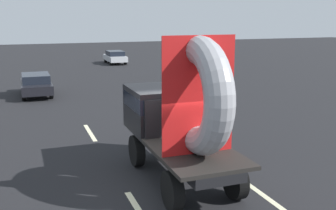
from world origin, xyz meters
TOP-DOWN VIEW (x-y plane):
  - ground_plane at (0.00, 0.00)m, footprint 120.00×120.00m
  - flatbed_truck at (0.26, 0.26)m, footprint 2.02×5.10m
  - distant_sedan at (-3.00, 14.34)m, footprint 1.66×3.88m
  - lane_dash_left_far at (-1.37, 5.65)m, footprint 0.16×2.42m
  - lane_dash_right_near at (1.89, -1.76)m, footprint 0.16×2.07m
  - lane_dash_right_far at (1.89, 5.93)m, footprint 0.16×2.17m
  - oncoming_car at (4.88, 28.38)m, footprint 1.62×3.77m

SIDE VIEW (x-z plane):
  - ground_plane at x=0.00m, z-range 0.00..0.00m
  - lane_dash_left_far at x=-1.37m, z-range 0.00..0.01m
  - lane_dash_right_near at x=1.89m, z-range 0.00..0.01m
  - lane_dash_right_far at x=1.89m, z-range 0.00..0.01m
  - oncoming_car at x=4.88m, z-range 0.05..1.28m
  - distant_sedan at x=-3.00m, z-range 0.05..1.31m
  - flatbed_truck at x=0.26m, z-range -0.12..3.98m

